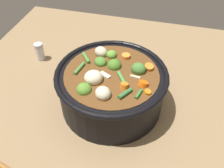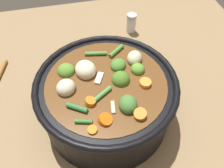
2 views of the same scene
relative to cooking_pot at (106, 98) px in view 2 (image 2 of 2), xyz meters
name	(u,v)px [view 2 (image 2 of 2)]	position (x,y,z in m)	size (l,w,h in m)	color
ground_plane	(107,114)	(0.00, 0.00, -0.07)	(1.10, 1.10, 0.00)	#8C704C
cooking_pot	(106,98)	(0.00, 0.00, 0.00)	(0.33, 0.33, 0.16)	black
salt_shaker	(131,23)	(0.32, -0.16, -0.04)	(0.03, 0.03, 0.07)	silver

